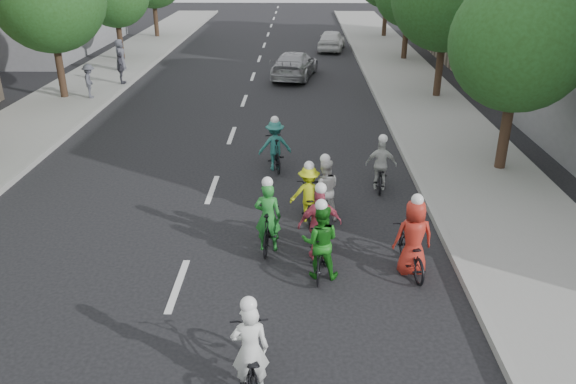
{
  "coord_description": "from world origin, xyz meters",
  "views": [
    {
      "loc": [
        2.53,
        -9.9,
        6.59
      ],
      "look_at": [
        2.26,
        2.63,
        1.0
      ],
      "focal_mm": 35.0,
      "sensor_mm": 36.0,
      "label": 1
    }
  ],
  "objects_px": {
    "spectator_1": "(121,68)",
    "cyclist_0": "(251,359)",
    "cyclist_6": "(324,195)",
    "cyclist_7": "(275,149)",
    "follow_car_trail": "(331,40)",
    "cyclist_2": "(309,198)",
    "cyclist_4": "(412,245)",
    "follow_car_lead": "(295,65)",
    "cyclist_5": "(268,224)",
    "cyclist_3": "(320,230)",
    "cyclist_8": "(380,170)",
    "spectator_2": "(120,55)",
    "cyclist_1": "(320,247)",
    "spectator_0": "(90,81)"
  },
  "relations": [
    {
      "from": "cyclist_4",
      "to": "cyclist_6",
      "type": "relative_size",
      "value": 1.05
    },
    {
      "from": "cyclist_6",
      "to": "spectator_0",
      "type": "relative_size",
      "value": 1.19
    },
    {
      "from": "follow_car_trail",
      "to": "spectator_2",
      "type": "relative_size",
      "value": 2.38
    },
    {
      "from": "follow_car_trail",
      "to": "spectator_1",
      "type": "xyz_separation_m",
      "value": [
        -10.88,
        -10.47,
        0.25
      ]
    },
    {
      "from": "cyclist_2",
      "to": "spectator_2",
      "type": "height_order",
      "value": "spectator_2"
    },
    {
      "from": "cyclist_5",
      "to": "spectator_1",
      "type": "xyz_separation_m",
      "value": [
        -8.12,
        15.96,
        0.29
      ]
    },
    {
      "from": "cyclist_8",
      "to": "cyclist_0",
      "type": "bearing_deg",
      "value": 76.22
    },
    {
      "from": "cyclist_6",
      "to": "cyclist_3",
      "type": "bearing_deg",
      "value": 83.35
    },
    {
      "from": "cyclist_5",
      "to": "cyclist_0",
      "type": "bearing_deg",
      "value": 93.65
    },
    {
      "from": "cyclist_5",
      "to": "follow_car_trail",
      "type": "relative_size",
      "value": 0.47
    },
    {
      "from": "cyclist_8",
      "to": "follow_car_lead",
      "type": "relative_size",
      "value": 0.36
    },
    {
      "from": "cyclist_0",
      "to": "cyclist_7",
      "type": "bearing_deg",
      "value": -97.33
    },
    {
      "from": "cyclist_0",
      "to": "cyclist_5",
      "type": "bearing_deg",
      "value": -97.87
    },
    {
      "from": "cyclist_8",
      "to": "follow_car_lead",
      "type": "xyz_separation_m",
      "value": [
        -2.64,
        14.59,
        0.11
      ]
    },
    {
      "from": "cyclist_8",
      "to": "follow_car_lead",
      "type": "bearing_deg",
      "value": -72.68
    },
    {
      "from": "cyclist_7",
      "to": "follow_car_trail",
      "type": "relative_size",
      "value": 0.46
    },
    {
      "from": "cyclist_3",
      "to": "follow_car_trail",
      "type": "relative_size",
      "value": 0.47
    },
    {
      "from": "cyclist_2",
      "to": "follow_car_trail",
      "type": "relative_size",
      "value": 0.43
    },
    {
      "from": "follow_car_trail",
      "to": "cyclist_1",
      "type": "bearing_deg",
      "value": 95.21
    },
    {
      "from": "follow_car_trail",
      "to": "cyclist_6",
      "type": "bearing_deg",
      "value": 95.27
    },
    {
      "from": "cyclist_2",
      "to": "cyclist_3",
      "type": "distance_m",
      "value": 1.92
    },
    {
      "from": "cyclist_6",
      "to": "spectator_1",
      "type": "distance_m",
      "value": 17.19
    },
    {
      "from": "cyclist_8",
      "to": "spectator_0",
      "type": "distance_m",
      "value": 15.22
    },
    {
      "from": "cyclist_7",
      "to": "cyclist_4",
      "type": "bearing_deg",
      "value": 106.12
    },
    {
      "from": "cyclist_1",
      "to": "follow_car_trail",
      "type": "bearing_deg",
      "value": -88.38
    },
    {
      "from": "cyclist_2",
      "to": "cyclist_4",
      "type": "xyz_separation_m",
      "value": [
        2.2,
        -2.47,
        0.06
      ]
    },
    {
      "from": "follow_car_lead",
      "to": "follow_car_trail",
      "type": "relative_size",
      "value": 1.19
    },
    {
      "from": "spectator_0",
      "to": "spectator_1",
      "type": "distance_m",
      "value": 2.81
    },
    {
      "from": "cyclist_4",
      "to": "spectator_1",
      "type": "distance_m",
      "value": 20.32
    },
    {
      "from": "cyclist_4",
      "to": "cyclist_6",
      "type": "height_order",
      "value": "cyclist_4"
    },
    {
      "from": "cyclist_6",
      "to": "cyclist_7",
      "type": "relative_size",
      "value": 0.98
    },
    {
      "from": "cyclist_4",
      "to": "spectator_2",
      "type": "xyz_separation_m",
      "value": [
        -12.28,
        20.17,
        0.33
      ]
    },
    {
      "from": "cyclist_1",
      "to": "spectator_1",
      "type": "xyz_separation_m",
      "value": [
        -9.29,
        17.08,
        0.24
      ]
    },
    {
      "from": "cyclist_3",
      "to": "cyclist_5",
      "type": "distance_m",
      "value": 1.24
    },
    {
      "from": "cyclist_0",
      "to": "cyclist_6",
      "type": "distance_m",
      "value": 6.3
    },
    {
      "from": "cyclist_3",
      "to": "cyclist_4",
      "type": "xyz_separation_m",
      "value": [
        1.97,
        -0.56,
        -0.04
      ]
    },
    {
      "from": "spectator_1",
      "to": "cyclist_0",
      "type": "bearing_deg",
      "value": -174.83
    },
    {
      "from": "cyclist_2",
      "to": "cyclist_7",
      "type": "xyz_separation_m",
      "value": [
        -1.01,
        3.54,
        0.08
      ]
    },
    {
      "from": "cyclist_5",
      "to": "cyclist_7",
      "type": "bearing_deg",
      "value": -85.33
    },
    {
      "from": "cyclist_6",
      "to": "follow_car_trail",
      "type": "height_order",
      "value": "cyclist_6"
    },
    {
      "from": "cyclist_4",
      "to": "cyclist_7",
      "type": "distance_m",
      "value": 6.81
    },
    {
      "from": "cyclist_5",
      "to": "cyclist_7",
      "type": "xyz_separation_m",
      "value": [
        -0.06,
        5.07,
        0.04
      ]
    },
    {
      "from": "cyclist_8",
      "to": "follow_car_lead",
      "type": "distance_m",
      "value": 14.82
    },
    {
      "from": "follow_car_trail",
      "to": "spectator_2",
      "type": "xyz_separation_m",
      "value": [
        -11.89,
        -7.2,
        0.31
      ]
    },
    {
      "from": "cyclist_3",
      "to": "cyclist_2",
      "type": "bearing_deg",
      "value": -95.24
    },
    {
      "from": "cyclist_3",
      "to": "follow_car_lead",
      "type": "relative_size",
      "value": 0.4
    },
    {
      "from": "cyclist_0",
      "to": "spectator_1",
      "type": "distance_m",
      "value": 22.03
    },
    {
      "from": "cyclist_1",
      "to": "follow_car_lead",
      "type": "distance_m",
      "value": 19.3
    },
    {
      "from": "follow_car_lead",
      "to": "cyclist_1",
      "type": "bearing_deg",
      "value": 102.72
    },
    {
      "from": "spectator_0",
      "to": "cyclist_6",
      "type": "bearing_deg",
      "value": -154.36
    }
  ]
}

